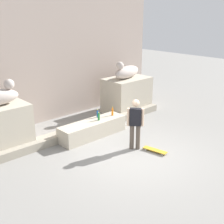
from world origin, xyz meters
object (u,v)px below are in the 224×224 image
bottle_green (99,117)px  bottle_blue (98,114)px  statue_reclining_right (127,72)px  bottle_orange (112,112)px  skateboard (155,150)px  skater (135,122)px

bottle_green → bottle_blue: bearing=58.1°
statue_reclining_right → bottle_blue: bearing=10.1°
statue_reclining_right → bottle_green: size_ratio=5.66×
bottle_blue → bottle_orange: bearing=-21.8°
bottle_orange → skateboard: bearing=-97.2°
bottle_blue → bottle_green: bearing=-121.9°
bottle_orange → bottle_green: 0.70m
statue_reclining_right → bottle_green: 3.12m
bottle_green → bottle_blue: bottle_blue is taller
bottle_green → skater: bearing=-86.0°
skater → bottle_orange: (0.59, 1.69, -0.21)m
bottle_orange → statue_reclining_right: bearing=31.6°
skater → bottle_orange: bearing=118.6°
skater → bottle_blue: 1.92m
bottle_orange → bottle_green: bearing=-176.6°
skateboard → bottle_green: 2.38m
bottle_orange → bottle_blue: (-0.54, 0.22, -0.01)m
statue_reclining_right → bottle_orange: size_ratio=5.11×
skateboard → bottle_orange: size_ratio=2.50×
bottle_blue → skateboard: bearing=-84.3°
statue_reclining_right → skateboard: 4.49m
skater → bottle_blue: bearing=136.3°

